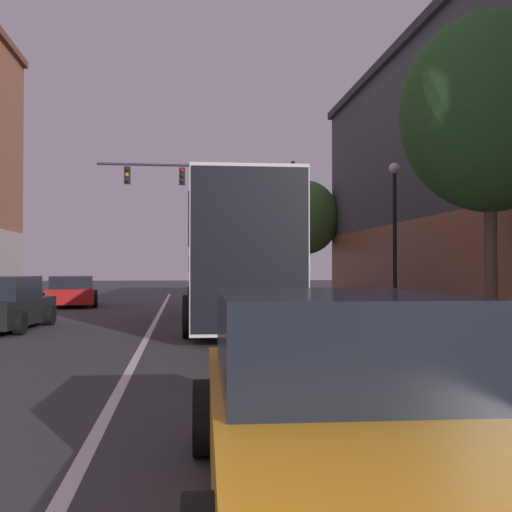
{
  "coord_description": "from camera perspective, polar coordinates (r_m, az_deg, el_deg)",
  "views": [
    {
      "loc": [
        0.83,
        -0.98,
        1.62
      ],
      "look_at": [
        2.75,
        14.73,
        1.95
      ],
      "focal_mm": 42.0,
      "sensor_mm": 36.0,
      "label": 1
    }
  ],
  "objects": [
    {
      "name": "parked_car_left_near",
      "position": [
        26.92,
        -17.13,
        -3.26
      ],
      "size": [
        2.6,
        4.85,
        1.29
      ],
      "rotation": [
        0.0,
        0.0,
        1.71
      ],
      "color": "red",
      "rests_on": "ground_plane"
    },
    {
      "name": "bus",
      "position": [
        17.41,
        -2.07,
        0.41
      ],
      "size": [
        3.0,
        10.73,
        3.76
      ],
      "rotation": [
        0.0,
        0.0,
        1.55
      ],
      "color": "silver",
      "rests_on": "ground_plane"
    },
    {
      "name": "street_tree_near",
      "position": [
        11.97,
        21.36,
        12.49
      ],
      "size": [
        3.28,
        2.95,
        6.25
      ],
      "color": "brown",
      "rests_on": "ground_plane"
    },
    {
      "name": "parked_car_left_mid",
      "position": [
        17.09,
        -23.03,
        -4.31
      ],
      "size": [
        2.14,
        4.2,
        1.41
      ],
      "rotation": [
        0.0,
        0.0,
        1.51
      ],
      "color": "black",
      "rests_on": "ground_plane"
    },
    {
      "name": "lane_center_line",
      "position": [
        16.69,
        -9.87,
        -6.72
      ],
      "size": [
        0.14,
        43.22,
        0.01
      ],
      "color": "silver",
      "rests_on": "ground_plane"
    },
    {
      "name": "hatchback_foreground",
      "position": [
        4.17,
        7.81,
        -14.12
      ],
      "size": [
        2.1,
        4.33,
        1.45
      ],
      "rotation": [
        0.0,
        0.0,
        1.53
      ],
      "color": "orange",
      "rests_on": "ground_plane"
    },
    {
      "name": "street_lamp",
      "position": [
        15.8,
        13.08,
        1.54
      ],
      "size": [
        0.29,
        0.29,
        4.34
      ],
      "color": "black",
      "rests_on": "ground_plane"
    },
    {
      "name": "street_tree_far",
      "position": [
        26.75,
        4.73,
        3.68
      ],
      "size": [
        2.99,
        2.69,
        5.54
      ],
      "color": "#4C3823",
      "rests_on": "ground_plane"
    },
    {
      "name": "traffic_signal_gantry",
      "position": [
        28.49,
        -2.58,
        5.78
      ],
      "size": [
        9.29,
        0.36,
        6.76
      ],
      "color": "#333338",
      "rests_on": "ground_plane"
    }
  ]
}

